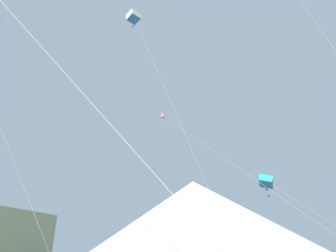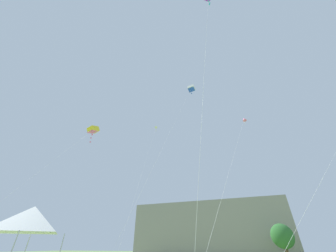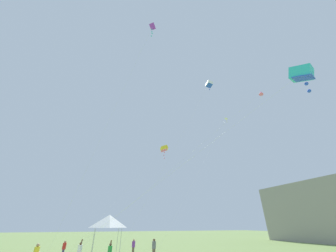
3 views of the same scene
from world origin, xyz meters
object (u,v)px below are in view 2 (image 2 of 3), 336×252
kite_white_delta_4 (156,129)px  kite_white_box_5 (191,88)px  festival_tent (31,219)px  kite_yellow_box_3 (93,130)px  kite_pink_diamond_0 (244,120)px

kite_white_delta_4 → kite_white_box_5: (10.34, -10.47, -1.22)m
festival_tent → kite_yellow_box_3: 17.33m
kite_white_delta_4 → festival_tent: bearing=-85.2°
kite_white_delta_4 → kite_white_box_5: 14.76m
kite_pink_diamond_0 → kite_white_box_5: (-6.26, -2.19, 5.72)m
festival_tent → kite_pink_diamond_0: kite_pink_diamond_0 is taller
festival_tent → kite_white_box_5: 23.31m
kite_white_box_5 → festival_tent: bearing=-126.8°
kite_yellow_box_3 → kite_white_delta_4: 14.79m
kite_yellow_box_3 → kite_white_delta_4: bearing=70.3°
kite_yellow_box_3 → kite_pink_diamond_0: bearing=11.3°
festival_tent → kite_white_delta_4: bearing=94.8°
kite_yellow_box_3 → kite_white_box_5: 15.88m
festival_tent → kite_yellow_box_3: bearing=124.0°
festival_tent → kite_yellow_box_3: (-6.32, 9.36, 13.15)m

